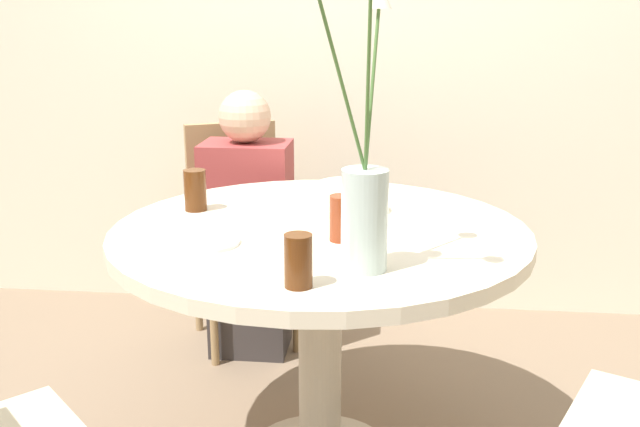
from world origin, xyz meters
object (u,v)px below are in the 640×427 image
drink_glass_1 (195,190)px  person_woman (248,233)px  drink_glass_2 (342,218)px  drink_glass_0 (299,261)px  birthday_cake (348,198)px  chair_left_flank (239,220)px  side_plate (205,242)px  flower_vase (362,179)px

drink_glass_1 → person_woman: (0.03, 0.62, -0.33)m
drink_glass_2 → person_woman: size_ratio=0.11×
drink_glass_2 → drink_glass_0: bearing=-101.4°
birthday_cake → drink_glass_1: bearing=-177.0°
drink_glass_0 → chair_left_flank: bearing=108.0°
drink_glass_0 → side_plate: bearing=136.2°
drink_glass_2 → drink_glass_1: bearing=151.5°
side_plate → drink_glass_2: 0.36m
drink_glass_1 → person_woman: person_woman is taller
chair_left_flank → drink_glass_2: size_ratio=7.45×
birthday_cake → side_plate: (-0.35, -0.34, -0.04)m
side_plate → drink_glass_0: 0.40m
drink_glass_1 → birthday_cake: bearing=3.0°
birthday_cake → flower_vase: size_ratio=0.24×
chair_left_flank → birthday_cake: (0.51, -0.74, 0.30)m
side_plate → drink_glass_0: (0.28, -0.27, 0.05)m
chair_left_flank → flower_vase: (0.57, -1.24, 0.48)m
birthday_cake → person_woman: (-0.44, 0.59, -0.31)m
flower_vase → person_woman: (-0.50, 1.09, -0.49)m
chair_left_flank → birthday_cake: 0.94m
chair_left_flank → birthday_cake: size_ratio=4.78×
chair_left_flank → drink_glass_0: size_ratio=7.56×
side_plate → drink_glass_0: drink_glass_0 is taller
chair_left_flank → drink_glass_2: bearing=-89.4°
chair_left_flank → birthday_cake: chair_left_flank is taller
birthday_cake → person_woman: 0.80m
drink_glass_0 → person_woman: bearing=107.0°
side_plate → person_woman: person_woman is taller
flower_vase → drink_glass_0: bearing=-138.7°
chair_left_flank → side_plate: chair_left_flank is taller
drink_glass_2 → person_woman: 1.03m
birthday_cake → drink_glass_0: (-0.07, -0.61, 0.02)m
flower_vase → drink_glass_0: (-0.13, -0.11, -0.16)m
side_plate → drink_glass_1: drink_glass_1 is taller
drink_glass_1 → person_woman: bearing=87.5°
drink_glass_2 → birthday_cake: bearing=90.2°
chair_left_flank → drink_glass_2: (0.51, -1.01, 0.32)m
side_plate → drink_glass_1: 0.34m
chair_left_flank → drink_glass_0: chair_left_flank is taller
birthday_cake → flower_vase: (0.06, -0.50, 0.17)m
flower_vase → drink_glass_2: (-0.06, 0.22, -0.16)m
birthday_cake → drink_glass_1: size_ratio=1.52×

